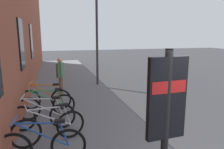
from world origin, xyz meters
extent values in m
plane|color=#2D2D30|center=(6.00, -1.00, 0.00)|extent=(60.00, 60.00, 0.00)
cube|color=slate|center=(8.00, 1.75, 0.06)|extent=(24.00, 3.50, 0.12)
cube|color=brown|center=(9.00, 3.80, 3.68)|extent=(22.00, 0.60, 7.37)
cube|color=black|center=(5.50, 3.48, 2.40)|extent=(0.90, 0.06, 1.60)
cube|color=black|center=(9.00, 3.48, 2.40)|extent=(0.90, 0.06, 1.60)
torus|color=black|center=(2.25, 2.32, 0.48)|extent=(0.14, 0.72, 0.72)
cylinder|color=#1E4CA5|center=(2.31, 2.82, 0.76)|extent=(0.15, 1.01, 0.58)
cylinder|color=#1E4CA5|center=(2.32, 2.89, 1.00)|extent=(0.13, 0.85, 0.09)
cylinder|color=#1E4CA5|center=(2.26, 2.40, 0.73)|extent=(0.06, 0.19, 0.51)
cube|color=black|center=(2.27, 2.47, 1.02)|extent=(0.12, 0.21, 0.06)
cylinder|color=#1E4CA5|center=(2.37, 3.31, 1.08)|extent=(0.48, 0.08, 0.02)
torus|color=black|center=(3.03, 3.22, 0.48)|extent=(0.21, 0.72, 0.72)
torus|color=black|center=(3.26, 2.19, 0.48)|extent=(0.21, 0.72, 0.72)
cylinder|color=silver|center=(3.15, 2.68, 0.76)|extent=(0.26, 1.00, 0.58)
cylinder|color=silver|center=(3.14, 2.75, 1.00)|extent=(0.22, 0.84, 0.09)
cylinder|color=silver|center=(3.24, 2.27, 0.73)|extent=(0.08, 0.19, 0.51)
cube|color=black|center=(3.23, 2.34, 1.02)|extent=(0.14, 0.22, 0.06)
cylinder|color=silver|center=(3.04, 3.17, 1.08)|extent=(0.47, 0.13, 0.02)
torus|color=black|center=(3.99, 3.40, 0.48)|extent=(0.13, 0.72, 0.72)
torus|color=black|center=(3.89, 2.36, 0.48)|extent=(0.13, 0.72, 0.72)
cylinder|color=silver|center=(3.94, 2.86, 0.76)|extent=(0.13, 1.02, 0.58)
cylinder|color=silver|center=(3.94, 2.93, 1.00)|extent=(0.11, 0.85, 0.09)
cylinder|color=silver|center=(3.90, 2.43, 0.73)|extent=(0.05, 0.19, 0.51)
cube|color=black|center=(3.90, 2.51, 1.02)|extent=(0.12, 0.21, 0.06)
cylinder|color=silver|center=(3.98, 3.36, 1.08)|extent=(0.48, 0.07, 0.02)
torus|color=black|center=(4.73, 3.31, 0.48)|extent=(0.11, 0.72, 0.72)
torus|color=black|center=(4.81, 2.27, 0.48)|extent=(0.11, 0.72, 0.72)
cylinder|color=#267F3F|center=(4.78, 2.77, 0.76)|extent=(0.11, 1.02, 0.58)
cylinder|color=#267F3F|center=(4.77, 2.84, 1.00)|extent=(0.10, 0.85, 0.09)
cylinder|color=#267F3F|center=(4.81, 2.34, 0.73)|extent=(0.05, 0.19, 0.51)
cube|color=black|center=(4.80, 2.42, 1.02)|extent=(0.11, 0.21, 0.06)
cylinder|color=#267F3F|center=(4.74, 3.26, 1.08)|extent=(0.48, 0.06, 0.02)
torus|color=black|center=(5.68, 3.35, 0.48)|extent=(0.22, 0.72, 0.72)
torus|color=black|center=(5.45, 2.33, 0.48)|extent=(0.22, 0.72, 0.72)
cylinder|color=orange|center=(5.56, 2.82, 0.76)|extent=(0.26, 1.00, 0.58)
cylinder|color=orange|center=(5.58, 2.89, 1.00)|extent=(0.22, 0.84, 0.09)
cylinder|color=orange|center=(5.47, 2.40, 0.73)|extent=(0.08, 0.19, 0.51)
cube|color=black|center=(5.48, 2.48, 1.02)|extent=(0.14, 0.22, 0.06)
cylinder|color=orange|center=(5.67, 3.31, 1.08)|extent=(0.47, 0.13, 0.02)
cylinder|color=black|center=(0.59, 1.14, 1.32)|extent=(0.10, 0.10, 2.40)
cube|color=black|center=(0.59, 1.14, 1.87)|extent=(0.10, 0.55, 1.10)
cube|color=red|center=(0.59, 1.14, 2.03)|extent=(0.11, 0.50, 0.16)
cylinder|color=brown|center=(7.30, 2.27, 0.52)|extent=(0.12, 0.12, 0.79)
cylinder|color=brown|center=(7.45, 2.21, 0.52)|extent=(0.12, 0.12, 0.79)
cube|color=#4C724C|center=(7.38, 2.24, 1.21)|extent=(0.51, 0.37, 0.59)
sphere|color=#D8AD8C|center=(7.38, 2.24, 1.62)|extent=(0.21, 0.21, 0.21)
cylinder|color=#4C724C|center=(7.13, 2.33, 1.17)|extent=(0.09, 0.09, 0.53)
cylinder|color=#4C724C|center=(7.62, 2.15, 1.17)|extent=(0.09, 0.09, 0.53)
cylinder|color=#333338|center=(8.77, 0.30, 2.54)|extent=(0.12, 0.12, 4.83)
camera|label=1|loc=(-1.67, 2.54, 2.68)|focal=32.95mm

